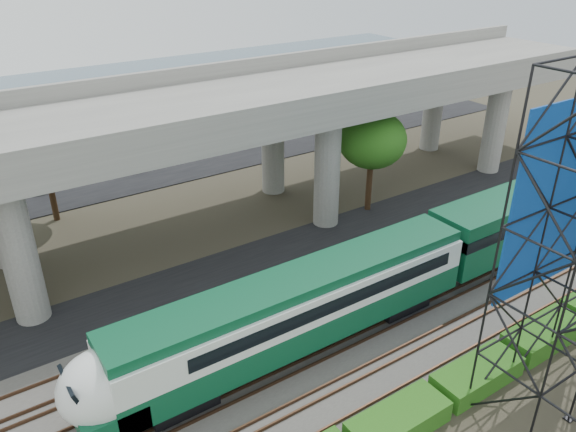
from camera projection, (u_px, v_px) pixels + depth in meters
ground at (317, 380)px, 26.43m from camera, size 140.00×140.00×0.00m
ballast_bed at (294, 355)px, 27.86m from camera, size 90.00×12.00×0.20m
service_road at (215, 278)px, 34.18m from camera, size 90.00×5.00×0.08m
parking_lot at (97, 161)px, 51.58m from camera, size 90.00×18.00×0.08m
harbor_water at (42, 107)px, 67.88m from camera, size 140.00×40.00×0.03m
rail_tracks at (294, 352)px, 27.78m from camera, size 90.00×9.52×0.16m
commuter_train at (335, 292)px, 27.85m from camera, size 29.30×3.06×4.30m
overpass at (147, 129)px, 33.95m from camera, size 80.00×12.00×12.40m
hedge_strip at (398, 421)px, 23.49m from camera, size 34.60×1.80×1.20m
trees at (96, 181)px, 33.56m from camera, size 40.94×16.94×7.69m
parked_cars at (107, 154)px, 51.42m from camera, size 36.99×9.49×1.31m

